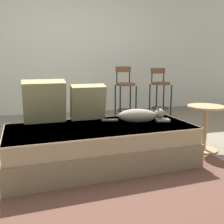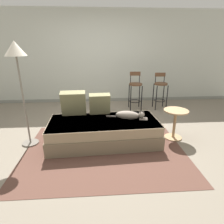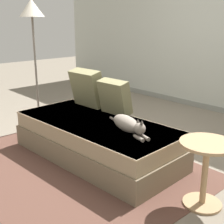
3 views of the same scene
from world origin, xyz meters
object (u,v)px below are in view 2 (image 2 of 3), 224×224
object	(u,v)px
bar_stool_near_window	(135,89)
floor_lamp	(17,59)
bar_stool_by_doorway	(160,88)
couch	(104,131)
throw_pillow_middle	(100,104)
cat	(129,115)
throw_pillow_corner	(74,103)
side_table	(175,120)

from	to	relation	value
bar_stool_near_window	floor_lamp	world-z (taller)	floor_lamp
bar_stool_near_window	bar_stool_by_doorway	world-z (taller)	bar_stool_near_window
bar_stool_by_doorway	couch	bearing A→B (deg)	-131.00
throw_pillow_middle	cat	size ratio (longest dim) A/B	0.56
throw_pillow_corner	floor_lamp	distance (m)	1.15
floor_lamp	couch	bearing A→B (deg)	-1.42
cat	floor_lamp	distance (m)	2.01
couch	throw_pillow_middle	world-z (taller)	throw_pillow_middle
throw_pillow_corner	side_table	size ratio (longest dim) A/B	0.84
cat	bar_stool_near_window	bearing A→B (deg)	76.02
throw_pillow_corner	couch	bearing A→B (deg)	-29.66
throw_pillow_middle	throw_pillow_corner	bearing A→B (deg)	-177.05
throw_pillow_corner	cat	world-z (taller)	throw_pillow_corner
bar_stool_by_doorway	side_table	world-z (taller)	bar_stool_by_doorway
couch	throw_pillow_corner	distance (m)	0.77
cat	bar_stool_by_doorway	world-z (taller)	bar_stool_by_doorway
throw_pillow_corner	cat	distance (m)	1.05
throw_pillow_middle	bar_stool_by_doorway	world-z (taller)	bar_stool_by_doorway
bar_stool_by_doorway	floor_lamp	size ratio (longest dim) A/B	0.55
couch	cat	distance (m)	0.53
bar_stool_near_window	side_table	world-z (taller)	bar_stool_near_window
throw_pillow_middle	bar_stool_near_window	world-z (taller)	bar_stool_near_window
throw_pillow_corner	bar_stool_near_window	world-z (taller)	bar_stool_near_window
throw_pillow_corner	floor_lamp	world-z (taller)	floor_lamp
couch	cat	size ratio (longest dim) A/B	2.70
bar_stool_near_window	throw_pillow_corner	bearing A→B (deg)	-133.78
throw_pillow_middle	cat	bearing A→B (deg)	-29.95
bar_stool_by_doorway	floor_lamp	xyz separation A→B (m)	(-2.89, -1.78, 0.90)
bar_stool_near_window	throw_pillow_middle	bearing A→B (deg)	-123.02
side_table	couch	bearing A→B (deg)	-177.05
throw_pillow_corner	cat	xyz separation A→B (m)	(1.00, -0.27, -0.16)
throw_pillow_middle	bar_stool_by_doorway	size ratio (longest dim) A/B	0.43
couch	throw_pillow_middle	distance (m)	0.53
throw_pillow_corner	bar_stool_near_window	xyz separation A→B (m)	(1.44, 1.50, -0.09)
throw_pillow_middle	bar_stool_near_window	size ratio (longest dim) A/B	0.41
bar_stool_by_doorway	side_table	bearing A→B (deg)	-98.69
cat	throw_pillow_middle	bearing A→B (deg)	150.05
bar_stool_near_window	bar_stool_by_doorway	xyz separation A→B (m)	(0.68, -0.00, -0.00)
couch	throw_pillow_middle	size ratio (longest dim) A/B	4.83
couch	throw_pillow_middle	bearing A→B (deg)	101.03
couch	cat	bearing A→B (deg)	4.59
bar_stool_near_window	side_table	size ratio (longest dim) A/B	1.77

